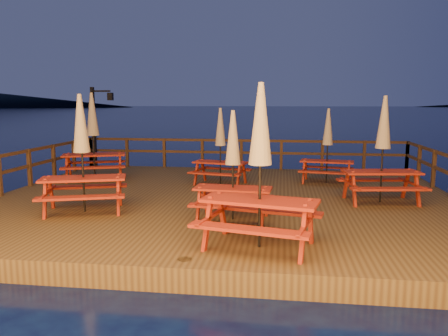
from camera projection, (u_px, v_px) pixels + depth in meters
The scene contains 12 objects.
ground at pixel (224, 212), 11.48m from camera, with size 500.00×500.00×0.00m, color black.
deck at pixel (224, 204), 11.45m from camera, with size 12.00×10.00×0.40m, color #483217.
deck_piles at pixel (224, 223), 11.53m from camera, with size 11.44×9.44×1.40m.
railing at pixel (232, 159), 13.05m from camera, with size 11.80×9.75×1.10m.
lamp_post at pixel (97, 120), 16.32m from camera, with size 0.85×0.18×3.00m.
picnic_table_0 at pixel (328, 144), 13.26m from camera, with size 1.77×1.54×2.27m.
picnic_table_1 at pixel (383, 148), 10.61m from camera, with size 2.02×1.74×2.61m.
picnic_table_2 at pixel (93, 135), 13.75m from camera, with size 2.34×2.14×2.74m.
picnic_table_3 at pixel (233, 164), 9.06m from camera, with size 1.69×1.43×2.30m.
picnic_table_4 at pixel (220, 145), 12.99m from camera, with size 1.83×1.61×2.28m.
picnic_table_5 at pixel (82, 152), 9.68m from camera, with size 2.22×2.01×2.64m.
picnic_table_6 at pixel (260, 164), 7.28m from camera, with size 2.25×1.99×2.78m.
Camera 1 is at (1.50, -11.07, 2.88)m, focal length 35.00 mm.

